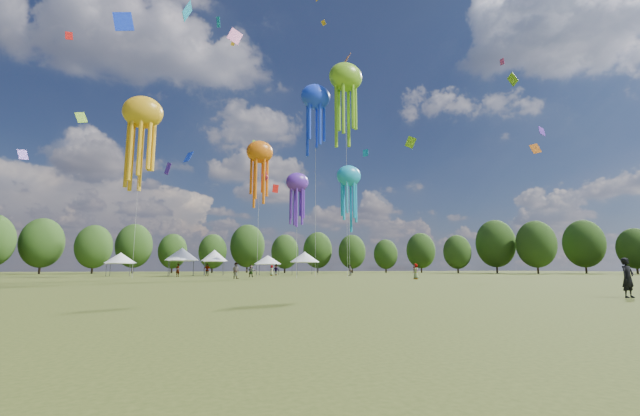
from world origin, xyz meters
name	(u,v)px	position (x,y,z in m)	size (l,w,h in m)	color
ground	(429,296)	(0.00, 0.00, 0.00)	(300.00, 300.00, 0.00)	#384416
observer_main	(628,278)	(7.25, -3.45, 0.82)	(0.60, 0.39, 1.63)	black
spectator_near	(236,271)	(-5.06, 32.28, 0.93)	(0.91, 0.71, 1.86)	gray
spectators_far	(276,270)	(2.35, 45.98, 0.91)	(26.80, 30.44, 1.93)	gray
festival_tents	(229,257)	(-3.79, 56.27, 3.16)	(35.82, 10.58, 4.46)	#47474C
show_kites	(280,128)	(1.31, 39.14, 21.00)	(33.23, 9.78, 32.21)	orange
small_kites	(273,85)	(0.61, 41.35, 28.45)	(75.91, 60.46, 44.13)	orange
treeline	(226,240)	(-3.87, 62.51, 6.54)	(201.57, 95.24, 13.43)	#38281C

